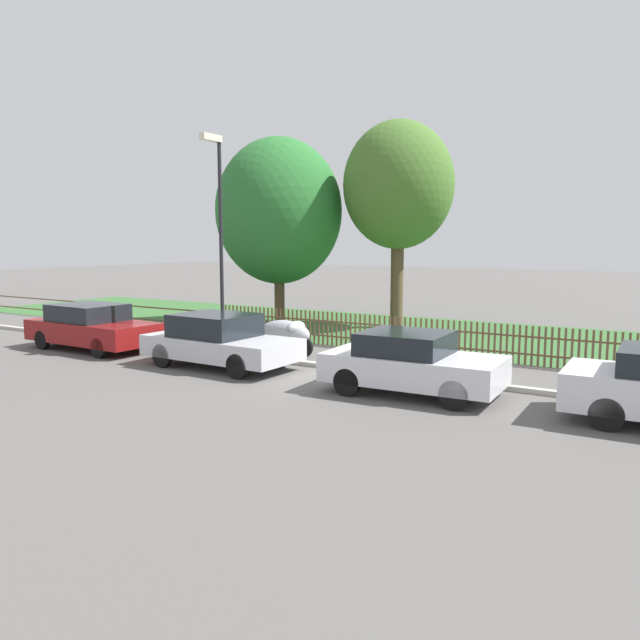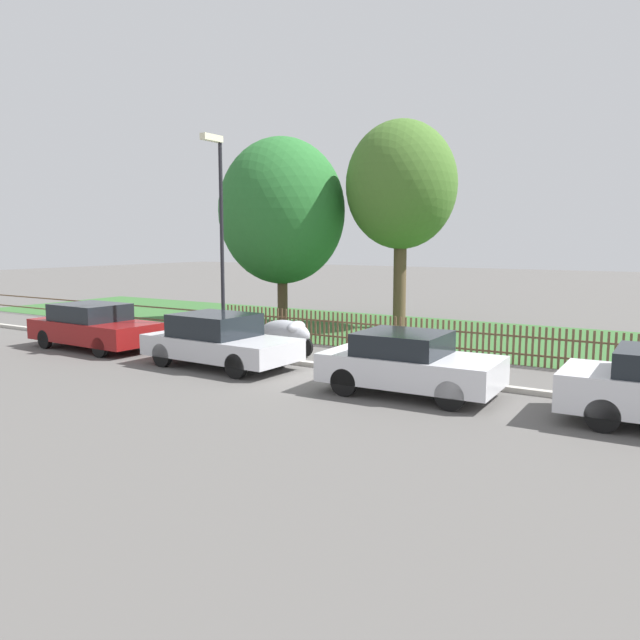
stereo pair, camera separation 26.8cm
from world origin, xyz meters
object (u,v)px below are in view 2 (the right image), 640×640
object	(u,v)px
covered_motorcycle	(286,334)
street_lamp	(219,220)
parked_car_silver_hatchback	(94,326)
parked_car_black_saloon	(219,340)
tree_nearest_kerb	(282,211)
tree_behind_motorcycle	(401,186)
parked_car_navy_estate	(409,363)

from	to	relation	value
covered_motorcycle	street_lamp	bearing A→B (deg)	-163.99
covered_motorcycle	parked_car_silver_hatchback	bearing A→B (deg)	-159.79
parked_car_silver_hatchback	parked_car_black_saloon	distance (m)	5.07
tree_nearest_kerb	tree_behind_motorcycle	world-z (taller)	tree_behind_motorcycle
tree_nearest_kerb	street_lamp	distance (m)	6.67
parked_car_silver_hatchback	street_lamp	xyz separation A→B (m)	(3.71, 1.60, 3.19)
parked_car_silver_hatchback	street_lamp	size ratio (longest dim) A/B	0.70
covered_motorcycle	tree_behind_motorcycle	xyz separation A→B (m)	(0.35, 6.91, 4.66)
tree_behind_motorcycle	street_lamp	world-z (taller)	tree_behind_motorcycle
parked_car_silver_hatchback	tree_nearest_kerb	distance (m)	8.82
parked_car_black_saloon	tree_nearest_kerb	bearing A→B (deg)	116.24
parked_car_navy_estate	covered_motorcycle	distance (m)	5.40
tree_nearest_kerb	street_lamp	size ratio (longest dim) A/B	1.16
parked_car_black_saloon	parked_car_silver_hatchback	bearing A→B (deg)	-178.95
covered_motorcycle	tree_behind_motorcycle	bearing A→B (deg)	86.02
parked_car_navy_estate	street_lamp	xyz separation A→B (m)	(-6.79, 1.75, 3.20)
covered_motorcycle	tree_behind_motorcycle	world-z (taller)	tree_behind_motorcycle
parked_car_silver_hatchback	covered_motorcycle	xyz separation A→B (m)	(5.63, 2.19, -0.06)
parked_car_navy_estate	tree_behind_motorcycle	size ratio (longest dim) A/B	0.50
parked_car_black_saloon	tree_behind_motorcycle	world-z (taller)	tree_behind_motorcycle
covered_motorcycle	parked_car_navy_estate	bearing A→B (deg)	-26.71
parked_car_silver_hatchback	parked_car_navy_estate	size ratio (longest dim) A/B	1.14
tree_behind_motorcycle	street_lamp	xyz separation A→B (m)	(-2.27, -7.51, -1.41)
parked_car_silver_hatchback	parked_car_black_saloon	world-z (taller)	parked_car_black_saloon
parked_car_silver_hatchback	covered_motorcycle	distance (m)	6.04
parked_car_black_saloon	tree_behind_motorcycle	distance (m)	10.29
tree_nearest_kerb	tree_behind_motorcycle	bearing A→B (deg)	15.46
parked_car_navy_estate	street_lamp	world-z (taller)	street_lamp
parked_car_navy_estate	tree_nearest_kerb	world-z (taller)	tree_nearest_kerb
parked_car_navy_estate	tree_nearest_kerb	bearing A→B (deg)	136.45
parked_car_black_saloon	parked_car_navy_estate	xyz separation A→B (m)	(5.43, -0.08, -0.02)
parked_car_navy_estate	parked_car_silver_hatchback	bearing A→B (deg)	177.19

